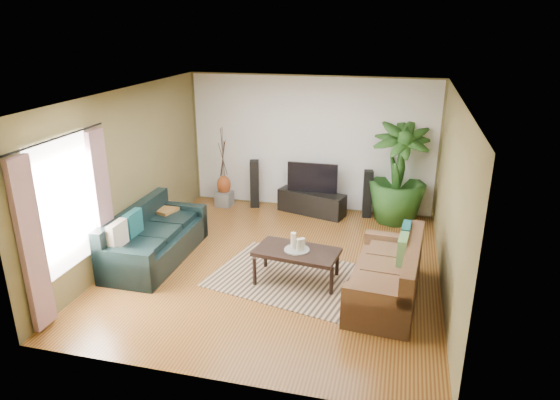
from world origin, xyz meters
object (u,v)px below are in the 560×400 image
(sofa_right, at_px, (386,271))
(tv_stand, at_px, (312,203))
(speaker_left, at_px, (255,184))
(sofa_left, at_px, (156,234))
(coffee_table, at_px, (297,265))
(side_table, at_px, (165,221))
(television, at_px, (312,178))
(pedestal, at_px, (224,199))
(potted_plant, at_px, (398,173))
(vase, at_px, (224,185))
(speaker_right, at_px, (368,194))

(sofa_right, bearing_deg, tv_stand, -147.10)
(sofa_right, bearing_deg, speaker_left, -132.73)
(sofa_left, distance_m, coffee_table, 2.39)
(side_table, bearing_deg, television, 36.86)
(television, relative_size, pedestal, 3.20)
(tv_stand, distance_m, speaker_left, 1.26)
(sofa_left, bearing_deg, potted_plant, -54.79)
(tv_stand, relative_size, speaker_left, 1.37)
(sofa_right, distance_m, speaker_left, 4.16)
(tv_stand, xyz_separation_m, potted_plant, (1.64, 0.02, 0.74))
(coffee_table, xyz_separation_m, side_table, (-2.64, 1.03, 0.04))
(potted_plant, bearing_deg, television, 179.95)
(sofa_left, xyz_separation_m, speaker_left, (0.86, 2.71, 0.07))
(television, xyz_separation_m, vase, (-1.86, -0.03, -0.29))
(potted_plant, bearing_deg, speaker_right, 171.81)
(tv_stand, xyz_separation_m, vase, (-1.86, -0.01, 0.23))
(sofa_left, bearing_deg, coffee_table, -93.86)
(speaker_left, distance_m, side_table, 2.16)
(potted_plant, bearing_deg, pedestal, -179.49)
(tv_stand, relative_size, television, 1.36)
(television, height_order, potted_plant, potted_plant)
(tv_stand, height_order, vase, vase)
(vase, bearing_deg, speaker_left, 9.84)
(television, distance_m, pedestal, 1.95)
(sofa_right, distance_m, coffee_table, 1.33)
(tv_stand, xyz_separation_m, television, (-0.00, 0.02, 0.52))
(television, bearing_deg, coffee_table, -83.97)
(sofa_right, bearing_deg, potted_plant, -176.37)
(television, distance_m, speaker_right, 1.13)
(pedestal, bearing_deg, speaker_right, 2.13)
(coffee_table, distance_m, speaker_right, 2.99)
(sofa_right, bearing_deg, coffee_table, -93.68)
(coffee_table, relative_size, television, 1.22)
(pedestal, bearing_deg, tv_stand, 0.38)
(sofa_left, bearing_deg, side_table, 17.02)
(television, height_order, vase, television)
(coffee_table, bearing_deg, television, 103.48)
(speaker_right, bearing_deg, vase, 172.11)
(coffee_table, height_order, vase, vase)
(speaker_left, bearing_deg, tv_stand, -19.52)
(potted_plant, distance_m, pedestal, 3.60)
(vase, bearing_deg, pedestal, 0.00)
(speaker_left, height_order, side_table, speaker_left)
(vase, bearing_deg, tv_stand, 0.38)
(sofa_right, relative_size, side_table, 3.31)
(sofa_left, height_order, potted_plant, potted_plant)
(speaker_left, xyz_separation_m, pedestal, (-0.63, -0.11, -0.34))
(television, relative_size, vase, 2.50)
(tv_stand, relative_size, side_table, 2.36)
(speaker_right, xyz_separation_m, vase, (-2.95, -0.11, -0.02))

